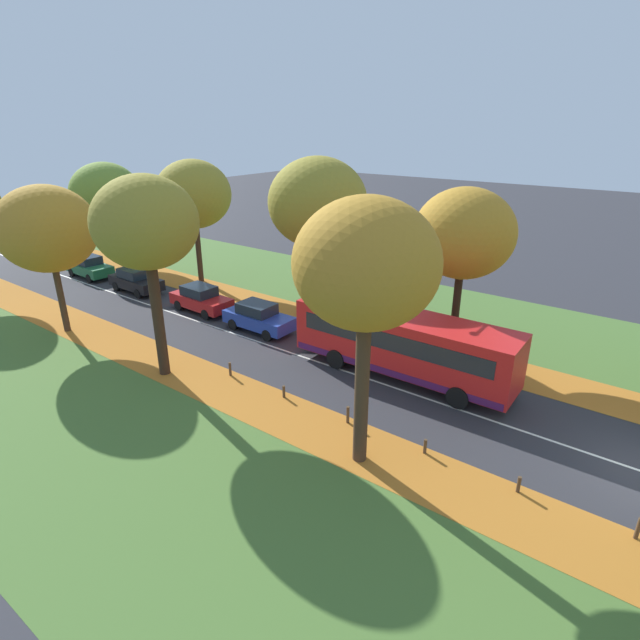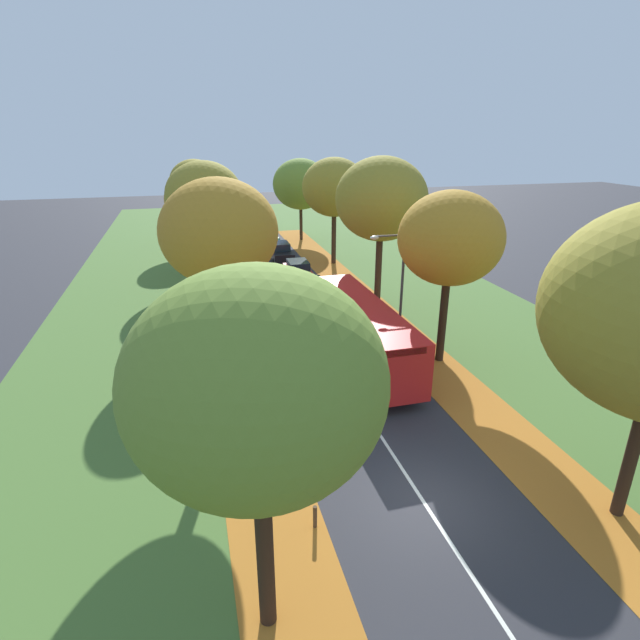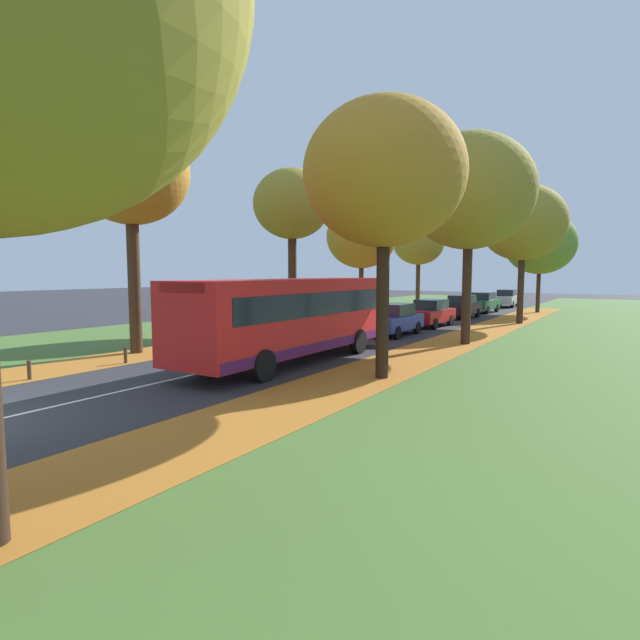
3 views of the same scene
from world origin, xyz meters
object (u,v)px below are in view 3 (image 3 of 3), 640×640
at_px(tree_left_mid, 292,205).
at_px(car_black_third_in_line, 461,307).
at_px(tree_left_near, 130,173).
at_px(bollard_fifth, 247,336).
at_px(tree_right_distant, 540,243).
at_px(car_silver_trailing, 506,298).
at_px(tree_left_far, 362,237).
at_px(bollard_second, 29,370).
at_px(bollard_sixth, 289,328).
at_px(bus, 292,315).
at_px(bollard_fourth, 194,342).
at_px(tree_right_far, 523,223).
at_px(tree_right_mid, 469,192).
at_px(streetlamp_right, 371,258).
at_px(car_blue_lead, 394,320).
at_px(bollard_third, 125,355).
at_px(car_green_fourth_in_line, 483,302).
at_px(car_red_following, 430,313).
at_px(tree_right_near, 384,174).
at_px(tree_left_distant, 419,242).

height_order(tree_left_mid, car_black_third_in_line, tree_left_mid).
bearing_deg(tree_left_near, bollard_fifth, 71.86).
bearing_deg(tree_right_distant, car_silver_trailing, 123.11).
height_order(tree_left_far, bollard_second, tree_left_far).
height_order(tree_right_distant, bollard_sixth, tree_right_distant).
bearing_deg(bus, tree_right_distant, 82.87).
bearing_deg(bollard_fourth, tree_right_far, 64.71).
bearing_deg(tree_right_mid, tree_left_near, -137.14).
bearing_deg(tree_left_mid, car_black_third_in_line, 60.89).
bearing_deg(streetlamp_right, bus, -149.36).
bearing_deg(bollard_fourth, car_black_third_in_line, 77.17).
relative_size(tree_left_far, streetlamp_right, 1.35).
xyz_separation_m(bollard_fifth, car_blue_lead, (4.75, 5.91, 0.53)).
xyz_separation_m(tree_right_distant, bollard_third, (-8.38, -32.37, -5.27)).
bearing_deg(bus, tree_left_near, -164.54).
bearing_deg(car_green_fourth_in_line, car_black_third_in_line, -89.55).
bearing_deg(tree_right_mid, bollard_fifth, -151.50).
bearing_deg(car_red_following, bus, -90.21).
bearing_deg(car_red_following, tree_left_near, -112.33).
bearing_deg(car_green_fourth_in_line, tree_right_near, -81.46).
bearing_deg(tree_right_mid, car_blue_lead, 164.38).
xyz_separation_m(tree_left_near, bollard_sixth, (1.60, 8.15, -6.72)).
relative_size(car_blue_lead, car_silver_trailing, 0.99).
bearing_deg(tree_left_mid, car_silver_trailing, 75.69).
xyz_separation_m(car_black_third_in_line, car_silver_trailing, (0.05, 13.86, 0.00)).
relative_size(bollard_fourth, car_black_third_in_line, 0.17).
bearing_deg(car_blue_lead, tree_right_distant, 79.49).
distance_m(tree_right_far, bollard_fourth, 21.85).
bearing_deg(bollard_second, bollard_fourth, 89.91).
distance_m(tree_left_distant, car_blue_lead, 21.48).
height_order(streetlamp_right, bus, streetlamp_right).
height_order(tree_right_near, tree_right_far, tree_right_far).
relative_size(bollard_second, car_blue_lead, 0.14).
xyz_separation_m(tree_right_far, tree_right_distant, (-0.56, 10.06, -0.73)).
height_order(tree_left_far, bollard_fourth, tree_left_far).
relative_size(tree_right_far, bollard_sixth, 12.84).
relative_size(tree_right_distant, car_red_following, 1.90).
bearing_deg(car_red_following, bollard_third, -105.41).
relative_size(tree_left_far, car_green_fourth_in_line, 1.90).
xyz_separation_m(tree_left_mid, bus, (6.50, -9.04, -5.36)).
bearing_deg(tree_left_near, car_red_following, 67.67).
xyz_separation_m(tree_right_near, bollard_third, (-8.74, -2.67, -5.81)).
bearing_deg(car_blue_lead, bollard_sixth, -151.17).
bearing_deg(car_red_following, streetlamp_right, -79.34).
bearing_deg(bollard_sixth, tree_right_mid, 9.59).
bearing_deg(car_black_third_in_line, tree_right_distant, 66.04).
relative_size(tree_left_far, tree_right_distant, 1.00).
xyz_separation_m(tree_left_distant, bollard_sixth, (1.78, -22.41, -5.66)).
distance_m(tree_right_distant, bollard_third, 33.85).
distance_m(tree_right_mid, tree_right_far, 10.96).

